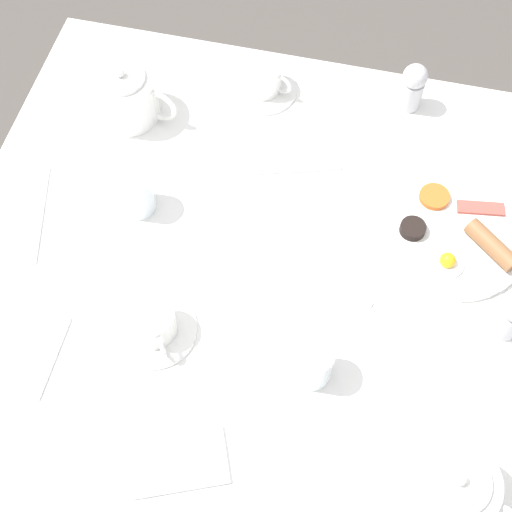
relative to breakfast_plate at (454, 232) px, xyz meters
The scene contains 15 objects.
ground_plane 0.83m from the breakfast_plate, 21.81° to the left, with size 8.00×8.00×0.00m, color #4C4742.
table 0.37m from the breakfast_plate, 21.81° to the left, with size 1.08×1.00×0.74m.
breakfast_plate is the anchor object (origin of this frame).
teapot_near 0.67m from the breakfast_plate, 12.06° to the right, with size 0.21×0.13×0.12m.
teapot_far 0.46m from the breakfast_plate, 93.54° to the left, with size 0.21×0.13×0.12m.
teacup_with_saucer_left 0.56m from the breakfast_plate, 32.70° to the left, with size 0.14×0.14×0.07m.
teacup_with_saucer_right 0.49m from the breakfast_plate, 32.44° to the right, with size 0.14×0.14×0.07m.
water_glass_tall 0.57m from the breakfast_plate, ahead, with size 0.06×0.06×0.08m.
water_glass_short 0.37m from the breakfast_plate, 57.59° to the left, with size 0.06×0.06×0.09m.
pepper_grinder 0.31m from the breakfast_plate, 67.86° to the right, with size 0.05×0.05×0.11m.
napkin_folded 0.62m from the breakfast_plate, 53.71° to the left, with size 0.17×0.14×0.01m.
fork_by_plate 0.31m from the breakfast_plate, 14.70° to the right, with size 0.16×0.06×0.00m.
knife_by_plate 0.75m from the breakfast_plate, ahead, with size 0.07×0.21×0.00m.
spoon_for_tea 0.73m from the breakfast_plate, 31.93° to the left, with size 0.01×0.15×0.00m.
fork_spare 0.25m from the breakfast_plate, 35.34° to the left, with size 0.18×0.07×0.00m.
Camera 1 is at (-0.14, 0.59, 1.84)m, focal length 50.00 mm.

